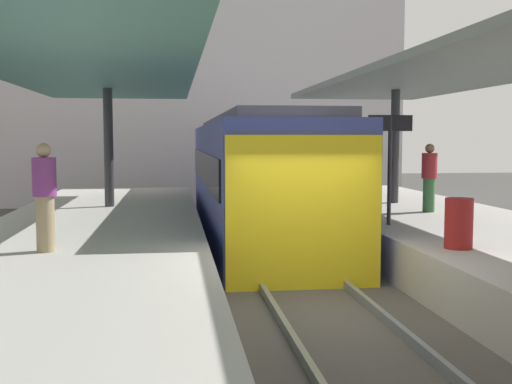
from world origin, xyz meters
name	(u,v)px	position (x,y,z in m)	size (l,w,h in m)	color
ground_plane	(323,325)	(0.00, 0.00, 0.00)	(80.00, 80.00, 0.00)	#383835
platform_left	(56,300)	(-3.80, 0.00, 0.50)	(4.40, 28.00, 1.00)	#ADA8A0
track_ballast	(323,318)	(0.00, 0.00, 0.10)	(3.20, 28.00, 0.20)	#4C4742
rail_near_side	(275,309)	(-0.72, 0.00, 0.27)	(0.08, 28.00, 0.14)	slate
rail_far_side	(371,305)	(0.72, 0.00, 0.27)	(0.08, 28.00, 0.14)	slate
commuter_train	(255,177)	(0.00, 7.92, 1.73)	(2.78, 13.09, 3.10)	#38428C
canopy_left	(66,53)	(-3.80, 1.40, 4.06)	(4.18, 21.00, 3.18)	#333335
platform_sign	(390,144)	(2.15, 3.38, 2.62)	(0.90, 0.08, 2.21)	#262628
litter_bin	(459,223)	(2.31, 0.52, 1.40)	(0.44, 0.44, 0.80)	maroon
passenger_near_bench	(45,196)	(-4.12, 1.07, 1.87)	(0.36, 0.36, 1.67)	#998460
passenger_mid_platform	(429,177)	(3.87, 5.48, 1.84)	(0.36, 0.36, 1.62)	#386B3D
station_building_backdrop	(186,77)	(-1.55, 20.00, 5.50)	(18.00, 6.00, 11.00)	#B7B2B7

